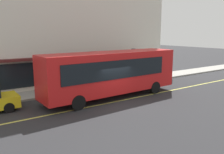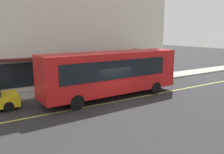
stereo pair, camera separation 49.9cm
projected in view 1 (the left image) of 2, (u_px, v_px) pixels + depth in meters
ground at (114, 102)px, 16.74m from camera, size 120.00×120.00×0.00m
sidewalk at (83, 88)px, 20.74m from camera, size 80.00×2.44×0.15m
lane_centre_stripe at (114, 102)px, 16.74m from camera, size 36.00×0.16×0.01m
storefront_building at (52, 2)px, 23.64m from camera, size 22.32×9.50×15.88m
bus at (112, 72)px, 17.56m from camera, size 11.21×2.89×3.50m
traffic_light at (134, 57)px, 22.97m from camera, size 0.30×0.52×3.20m
pedestrian_mid_block at (107, 73)px, 22.15m from camera, size 0.34×0.34×1.55m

